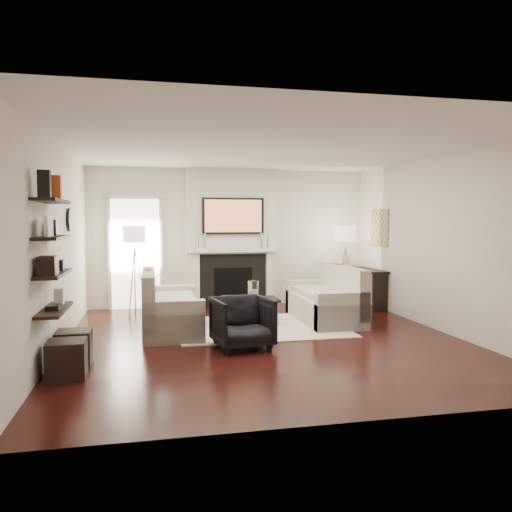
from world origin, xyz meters
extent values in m
plane|color=black|center=(0.00, 0.00, 0.00)|extent=(6.00, 6.00, 0.00)
plane|color=white|center=(0.00, 0.00, 2.70)|extent=(6.00, 6.00, 0.00)
plane|color=silver|center=(0.00, 3.00, 1.35)|extent=(5.50, 0.00, 5.50)
plane|color=silver|center=(0.00, -3.00, 1.35)|extent=(5.50, 0.00, 5.50)
plane|color=silver|center=(-2.75, 0.00, 1.35)|extent=(0.00, 6.00, 6.00)
plane|color=silver|center=(2.75, 0.00, 1.35)|extent=(0.00, 6.00, 6.00)
cube|color=silver|center=(0.00, 2.88, 1.35)|extent=(1.80, 0.25, 2.70)
cube|color=black|center=(0.00, 2.74, 0.52)|extent=(1.30, 0.02, 1.04)
cube|color=black|center=(0.00, 2.73, 0.45)|extent=(0.75, 0.02, 0.65)
cube|color=white|center=(-0.72, 2.71, 0.55)|extent=(0.12, 0.08, 1.10)
cube|color=white|center=(0.72, 2.71, 0.55)|extent=(0.12, 0.08, 1.10)
cube|color=white|center=(0.00, 2.69, 1.12)|extent=(1.70, 0.18, 0.07)
cube|color=black|center=(0.00, 2.71, 1.78)|extent=(1.20, 0.06, 0.70)
cube|color=#BF723F|center=(0.00, 2.68, 1.78)|extent=(1.10, 0.00, 0.62)
cylinder|color=silver|center=(-0.55, 2.70, 1.30)|extent=(0.04, 0.04, 0.30)
cylinder|color=silver|center=(-0.68, 2.70, 1.27)|extent=(0.04, 0.04, 0.24)
cylinder|color=silver|center=(0.55, 2.70, 1.30)|extent=(0.04, 0.04, 0.30)
cylinder|color=silver|center=(0.68, 2.70, 1.27)|extent=(0.04, 0.04, 0.24)
cube|color=white|center=(-1.85, 2.98, 1.05)|extent=(0.90, 0.02, 2.10)
cube|color=white|center=(-2.33, 2.96, 1.05)|extent=(0.06, 0.06, 2.16)
cube|color=white|center=(-1.37, 2.96, 1.05)|extent=(0.06, 0.06, 2.16)
cube|color=white|center=(-1.85, 2.96, 2.13)|extent=(1.02, 0.06, 0.06)
cube|color=beige|center=(0.11, 0.81, 0.01)|extent=(2.60, 2.00, 0.01)
cube|color=beige|center=(-1.27, 0.82, 0.21)|extent=(0.85, 1.80, 0.42)
cube|color=beige|center=(-1.61, 0.82, 0.53)|extent=(0.18, 1.80, 0.80)
cube|color=beige|center=(-1.27, 0.01, 0.30)|extent=(0.85, 0.18, 0.60)
cube|color=beige|center=(-1.27, 1.63, 0.30)|extent=(0.85, 0.18, 0.60)
cube|color=beige|center=(-1.22, 0.82, 0.47)|extent=(0.63, 1.44, 0.10)
cube|color=#8E3811|center=(-1.61, 1.12, 0.73)|extent=(0.10, 0.42, 0.42)
cube|color=black|center=(-1.61, 0.52, 0.72)|extent=(0.10, 0.40, 0.40)
cube|color=beige|center=(1.28, 1.09, 0.21)|extent=(0.85, 1.80, 0.42)
cube|color=beige|center=(1.61, 1.09, 0.53)|extent=(0.18, 1.80, 0.80)
cube|color=beige|center=(1.28, 0.28, 0.30)|extent=(0.85, 0.18, 0.60)
cube|color=beige|center=(1.28, 1.90, 0.30)|extent=(0.85, 0.18, 0.60)
cube|color=beige|center=(1.23, 1.09, 0.47)|extent=(0.63, 1.44, 0.10)
cube|color=#8E3811|center=(1.61, 1.39, 0.73)|extent=(0.10, 0.42, 0.42)
cube|color=black|center=(1.61, 0.79, 0.72)|extent=(0.10, 0.40, 0.40)
cube|color=black|center=(-0.09, 1.09, 0.40)|extent=(1.10, 0.55, 0.04)
cylinder|color=silver|center=(-0.59, 0.87, 0.19)|extent=(0.02, 0.02, 0.38)
cylinder|color=silver|center=(0.41, 0.87, 0.19)|extent=(0.02, 0.02, 0.38)
cylinder|color=silver|center=(-0.59, 1.31, 0.19)|extent=(0.02, 0.02, 0.38)
cylinder|color=silver|center=(0.41, 1.31, 0.19)|extent=(0.02, 0.02, 0.38)
cylinder|color=white|center=(0.06, 1.09, 0.56)|extent=(0.17, 0.17, 0.30)
cylinder|color=white|center=(0.06, 1.09, 0.50)|extent=(0.10, 0.10, 0.14)
cylinder|color=#B9521E|center=(-0.34, 1.09, 0.45)|extent=(0.30, 0.30, 0.05)
imported|color=black|center=(-0.39, -0.37, 0.37)|extent=(0.81, 0.77, 0.74)
cylinder|color=silver|center=(-1.85, 2.35, 0.60)|extent=(0.02, 0.02, 1.20)
cylinder|color=white|center=(-1.85, 2.35, 1.45)|extent=(0.40, 0.40, 0.30)
cylinder|color=silver|center=(-1.74, 2.35, 0.60)|extent=(0.25, 0.02, 1.23)
cylinder|color=silver|center=(-1.91, 2.44, 0.60)|extent=(0.14, 0.22, 1.23)
cylinder|color=silver|center=(-1.91, 2.25, 0.60)|extent=(0.14, 0.22, 1.23)
cylinder|color=silver|center=(2.05, 2.08, 0.60)|extent=(0.02, 0.02, 1.20)
cylinder|color=white|center=(2.05, 2.08, 1.45)|extent=(0.40, 0.40, 0.30)
cylinder|color=silver|center=(2.16, 2.08, 0.60)|extent=(0.25, 0.02, 1.23)
cylinder|color=silver|center=(2.00, 2.18, 0.60)|extent=(0.14, 0.22, 1.23)
cylinder|color=silver|center=(1.99, 1.99, 0.60)|extent=(0.14, 0.22, 1.23)
cube|color=black|center=(2.57, 2.20, 0.73)|extent=(0.35, 1.20, 0.04)
cube|color=black|center=(2.57, 1.65, 0.35)|extent=(0.30, 0.04, 0.71)
cube|color=black|center=(2.57, 2.75, 0.35)|extent=(0.30, 0.04, 0.71)
cube|color=#997D4C|center=(2.73, 2.05, 1.55)|extent=(0.03, 0.70, 0.70)
cube|color=black|center=(-2.62, -1.00, 0.70)|extent=(0.25, 1.00, 0.03)
cube|color=black|center=(-2.62, -1.00, 1.10)|extent=(0.25, 1.00, 0.04)
cube|color=black|center=(-2.62, -1.00, 1.50)|extent=(0.25, 1.00, 0.04)
cube|color=black|center=(-2.62, -1.00, 1.90)|extent=(0.25, 1.00, 0.04)
cube|color=black|center=(-2.62, -1.36, 2.06)|extent=(0.12, 0.10, 0.28)
cube|color=#8E3811|center=(-2.62, -0.76, 2.06)|extent=(0.12, 0.10, 0.28)
cube|color=white|center=(-2.62, -1.20, 1.63)|extent=(0.04, 0.30, 0.22)
cube|color=black|center=(-2.62, -0.78, 1.61)|extent=(0.04, 0.22, 0.18)
cube|color=black|center=(-2.62, -1.30, 1.22)|extent=(0.18, 0.25, 0.20)
cube|color=black|center=(-2.62, -0.78, 1.18)|extent=(0.15, 0.12, 0.12)
cube|color=black|center=(-2.62, -1.07, 0.74)|extent=(0.14, 0.20, 0.05)
cube|color=white|center=(-2.62, -0.70, 0.81)|extent=(0.10, 0.10, 0.18)
cylinder|color=black|center=(-2.73, 0.90, 1.70)|extent=(0.04, 0.34, 0.34)
cylinder|color=white|center=(-2.71, 0.90, 1.70)|extent=(0.01, 0.29, 0.29)
cube|color=black|center=(-2.47, -0.72, 0.20)|extent=(0.40, 0.40, 0.40)
cube|color=black|center=(-2.47, -1.23, 0.20)|extent=(0.41, 0.41, 0.40)
camera|label=1|loc=(-1.58, -6.80, 1.68)|focal=35.00mm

